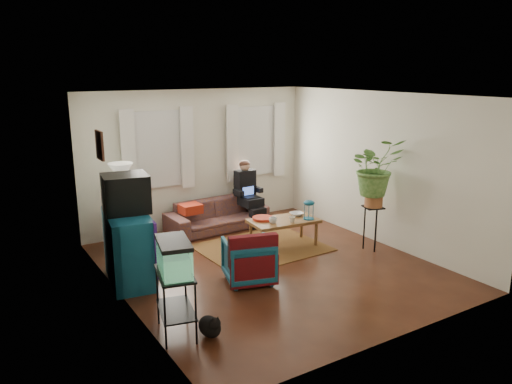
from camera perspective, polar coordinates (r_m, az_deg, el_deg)
floor at (r=7.77m, az=1.57°, el=-8.51°), size 4.50×5.00×0.01m
ceiling at (r=7.19m, az=1.71°, el=11.02°), size 4.50×5.00×0.01m
wall_back at (r=9.51m, az=-6.68°, el=3.77°), size 4.50×0.01×2.60m
wall_front at (r=5.53m, az=16.05°, el=-4.16°), size 4.50×0.01×2.60m
wall_left at (r=6.45m, az=-15.32°, el=-1.54°), size 0.01×5.00×2.60m
wall_right at (r=8.78m, az=14.01°, el=2.59°), size 0.01×5.00×2.60m
window_left at (r=9.15m, az=-11.22°, el=4.78°), size 1.08×0.04×1.38m
window_right at (r=10.04m, az=-0.18°, el=5.84°), size 1.08×0.04×1.38m
curtains_left at (r=9.08m, az=-11.04°, el=4.71°), size 1.36×0.06×1.50m
curtains_right at (r=9.97m, az=0.07°, el=5.79°), size 1.36×0.06×1.50m
picture_frame at (r=7.13m, az=-17.37°, el=5.12°), size 0.04×0.32×0.40m
area_rug at (r=8.52m, az=0.67°, el=-6.37°), size 2.06×1.67×0.01m
sofa at (r=9.40m, az=-4.48°, el=-2.11°), size 1.94×0.84×0.75m
seated_person at (r=9.69m, az=-0.97°, el=-0.37°), size 0.50×0.61×1.14m
side_table at (r=8.62m, az=-14.79°, el=-3.93°), size 0.62×0.62×0.78m
table_lamp at (r=8.44m, az=-15.09°, el=0.74°), size 0.46×0.46×0.71m
dresser at (r=7.31m, az=-14.34°, el=-6.21°), size 0.71×1.18×1.00m
crt_tv at (r=7.20m, az=-14.68°, el=-0.14°), size 0.69×0.64×0.54m
aquarium_stand at (r=5.87m, az=-9.13°, el=-12.48°), size 0.52×0.74×0.75m
aquarium at (r=5.64m, az=-9.36°, el=-7.27°), size 0.46×0.67×0.39m
black_cat at (r=5.86m, az=-5.32°, el=-14.84°), size 0.24×0.36×0.30m
armchair at (r=7.15m, az=-0.86°, el=-7.58°), size 0.81×0.78×0.68m
serape_throw at (r=6.86m, az=-0.29°, el=-7.25°), size 0.70×0.34×0.56m
coffee_table at (r=8.54m, az=3.16°, el=-4.69°), size 1.21×0.74×0.48m
cup_a at (r=8.25m, az=1.95°, el=-3.25°), size 0.14×0.14×0.10m
cup_b at (r=8.33m, az=4.13°, el=-3.13°), size 0.11×0.11×0.10m
bowl at (r=8.70m, az=4.65°, el=-2.53°), size 0.25×0.25×0.06m
snack_tray at (r=8.46m, az=0.80°, el=-3.03°), size 0.39×0.39×0.04m
birdcage at (r=8.49m, az=6.06°, el=-2.00°), size 0.21×0.21×0.34m
plant_stand at (r=8.56m, az=13.11°, el=-4.04°), size 0.40×0.40×0.75m
potted_plant at (r=8.34m, az=13.45°, el=1.81°), size 1.04×0.96×0.95m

